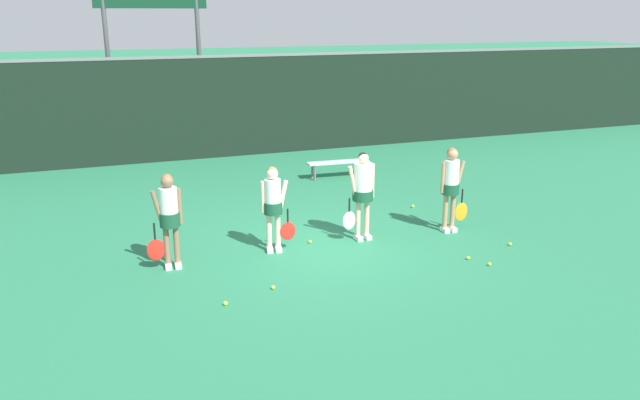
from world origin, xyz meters
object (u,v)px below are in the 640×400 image
scoreboard (151,10)px  tennis_ball_5 (225,303)px  player_0 (169,213)px  tennis_ball_4 (310,242)px  player_1 (273,202)px  tennis_ball_3 (468,258)px  tennis_ball_6 (510,244)px  player_2 (363,188)px  tennis_ball_2 (413,206)px  bench_courtside (338,164)px  player_3 (451,182)px  tennis_ball_1 (490,264)px  tennis_ball_0 (273,287)px

scoreboard → tennis_ball_5: scoreboard is taller
player_0 → tennis_ball_4: size_ratio=26.00×
player_1 → tennis_ball_3: 3.74m
scoreboard → player_1: size_ratio=3.48×
player_1 → tennis_ball_6: size_ratio=25.15×
player_2 → tennis_ball_2: bearing=34.5°
bench_courtside → tennis_ball_3: bearing=-86.2°
player_3 → tennis_ball_1: size_ratio=27.04×
tennis_ball_3 → tennis_ball_4: (-2.44, 1.81, 0.00)m
tennis_ball_2 → tennis_ball_5: (-5.14, -3.46, 0.00)m
player_3 → tennis_ball_0: 4.57m
player_1 → player_3: 3.71m
player_1 → tennis_ball_5: size_ratio=23.38×
player_0 → player_3: 5.62m
player_0 → tennis_ball_5: (0.56, -1.82, -0.97)m
player_2 → tennis_ball_3: (1.39, -1.68, -1.02)m
player_2 → player_3: bearing=-8.3°
player_1 → player_3: size_ratio=0.93×
tennis_ball_2 → tennis_ball_6: (0.60, -2.84, -0.00)m
player_3 → tennis_ball_1: bearing=-96.6°
scoreboard → tennis_ball_0: 11.98m
player_3 → tennis_ball_2: 1.96m
tennis_ball_6 → player_0: bearing=169.3°
tennis_ball_5 → tennis_ball_6: bearing=6.2°
scoreboard → tennis_ball_0: bearing=-87.5°
tennis_ball_2 → tennis_ball_4: bearing=-155.7°
player_1 → player_2: (1.82, 0.01, 0.09)m
tennis_ball_4 → tennis_ball_6: bearing=-22.2°
player_1 → player_3: player_3 is taller
bench_courtside → player_3: player_3 is taller
player_2 → player_3: player_2 is taller
scoreboard → player_2: 10.44m
bench_courtside → tennis_ball_5: bearing=-120.8°
scoreboard → tennis_ball_3: 12.71m
tennis_ball_1 → tennis_ball_2: bearing=84.0°
player_0 → player_2: (3.74, 0.16, 0.05)m
player_1 → tennis_ball_4: player_1 is taller
scoreboard → tennis_ball_3: bearing=-69.3°
bench_courtside → tennis_ball_0: (-3.69, -6.33, -0.36)m
tennis_ball_5 → scoreboard: bearing=88.2°
tennis_ball_1 → tennis_ball_2: size_ratio=0.93×
tennis_ball_1 → tennis_ball_3: bearing=117.6°
tennis_ball_4 → tennis_ball_5: size_ratio=0.94×
player_1 → tennis_ball_1: player_1 is taller
scoreboard → tennis_ball_1: (4.40, -11.53, -4.39)m
bench_courtside → tennis_ball_1: (0.22, -6.72, -0.36)m
tennis_ball_1 → tennis_ball_2: (0.37, 3.55, 0.00)m
tennis_ball_2 → bench_courtside: bearing=100.7°
player_3 → player_1: bearing=179.6°
tennis_ball_2 → tennis_ball_3: bearing=-100.2°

